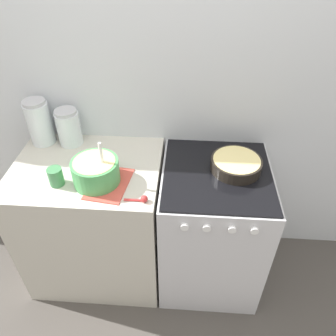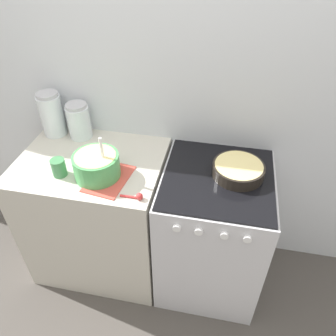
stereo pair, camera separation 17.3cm
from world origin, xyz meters
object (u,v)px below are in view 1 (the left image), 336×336
Objects in this scene: baking_pan at (236,164)px; storage_jar_left at (40,125)px; stove at (211,227)px; tin_can at (56,177)px; storage_jar_middle at (69,129)px; mixing_bowl at (96,170)px.

storage_jar_left is (-1.14, 0.19, 0.08)m from baking_pan.
stove is 0.98m from tin_can.
storage_jar_middle reaches higher than tin_can.
stove is at bearing 10.48° from mixing_bowl.
stove is 3.22× the size of baking_pan.
stove is 9.04× the size of tin_can.
baking_pan is at bearing -9.36° from storage_jar_left.
tin_can reaches higher than baking_pan.
storage_jar_left is at bearing 170.64° from baking_pan.
storage_jar_middle reaches higher than stove.
storage_jar_middle is (-0.24, 0.34, 0.02)m from mixing_bowl.
mixing_bowl is 0.75m from baking_pan.
storage_jar_left reaches higher than tin_can.
tin_can is at bearing -171.12° from mixing_bowl.
baking_pan is at bearing 11.99° from mixing_bowl.
storage_jar_left is at bearing 180.00° from storage_jar_middle.
baking_pan is (0.73, 0.16, -0.04)m from mixing_bowl.
storage_jar_left is at bearing 167.77° from stove.
baking_pan is 0.99m from storage_jar_middle.
stove is 0.83m from mixing_bowl.
mixing_bowl is at bearing -169.52° from stove.
stove is 0.49m from baking_pan.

